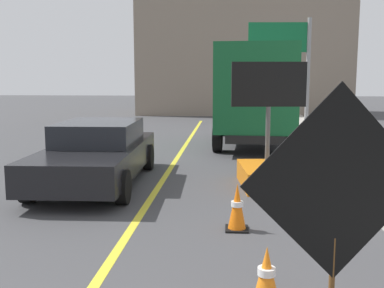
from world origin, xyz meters
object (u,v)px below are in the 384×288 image
Objects in this scene: traffic_cone_near_sign at (266,276)px; arrow_board_trailer at (267,165)px; roadwork_sign at (336,188)px; pickup_car at (98,153)px; traffic_cone_mid_lane at (237,207)px; highway_guide_sign at (291,54)px; box_truck at (256,93)px.

arrow_board_trailer is at bearing 85.30° from traffic_cone_near_sign.
roadwork_sign is 0.47× the size of pickup_car.
traffic_cone_mid_lane is at bearing -44.03° from pickup_car.
roadwork_sign is 0.47× the size of highway_guide_sign.
traffic_cone_mid_lane is at bearing 96.44° from traffic_cone_near_sign.
roadwork_sign is at bearing -90.28° from box_truck.
arrow_board_trailer is 3.66× the size of traffic_cone_mid_lane.
highway_guide_sign is at bearing 69.09° from box_truck.
roadwork_sign is 17.41m from highway_guide_sign.
pickup_car is (-3.78, 0.01, 0.22)m from arrow_board_trailer.
highway_guide_sign is 7.95× the size of traffic_cone_near_sign.
pickup_car is at bearing -121.55° from box_truck.
traffic_cone_near_sign is (-0.47, 0.86, -1.16)m from roadwork_sign.
pickup_car is (-3.87, -6.30, -1.14)m from box_truck.
box_truck is 10.61× the size of traffic_cone_near_sign.
arrow_board_trailer reaches higher than traffic_cone_mid_lane.
box_truck reaches higher than roadwork_sign.
arrow_board_trailer is at bearing -0.12° from pickup_car.
pickup_car is 1.00× the size of highway_guide_sign.
pickup_car is 7.95× the size of traffic_cone_near_sign.
box_truck reaches higher than pickup_car.
pickup_car is at bearing 122.14° from traffic_cone_near_sign.
traffic_cone_near_sign is 0.85× the size of traffic_cone_mid_lane.
arrow_board_trailer is 6.45m from box_truck.
traffic_cone_mid_lane is (3.07, -2.97, -0.34)m from pickup_car.
box_truck is 5.30m from highway_guide_sign.
traffic_cone_near_sign is 2.36m from traffic_cone_mid_lane.
pickup_car is 4.29m from traffic_cone_mid_lane.
highway_guide_sign reaches higher than pickup_car.
arrow_board_trailer reaches higher than pickup_car.
box_truck is at bearing 87.40° from traffic_cone_near_sign.
traffic_cone_mid_lane is (-2.60, -13.99, -3.06)m from highway_guide_sign.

